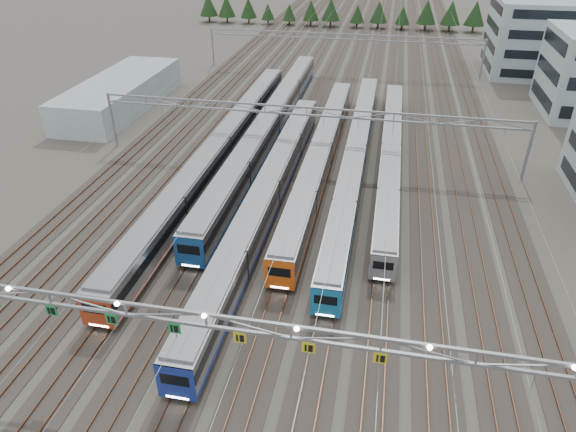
% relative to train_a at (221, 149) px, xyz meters
% --- Properties ---
extents(ground, '(400.00, 400.00, 0.00)m').
position_rel_train_a_xyz_m(ground, '(11.25, -37.48, -2.17)').
color(ground, '#47423A').
rests_on(ground, ground).
extents(track_bed, '(54.00, 260.00, 5.42)m').
position_rel_train_a_xyz_m(track_bed, '(11.25, 62.52, -0.68)').
color(track_bed, '#2D2823').
rests_on(track_bed, ground).
extents(train_a, '(2.94, 66.50, 3.84)m').
position_rel_train_a_xyz_m(train_a, '(0.00, 0.00, 0.00)').
color(train_a, black).
rests_on(train_a, ground).
extents(train_b, '(3.01, 67.59, 3.92)m').
position_rel_train_a_xyz_m(train_b, '(4.50, 9.72, 0.04)').
color(train_b, black).
rests_on(train_b, ground).
extents(train_c, '(2.85, 55.98, 3.72)m').
position_rel_train_a_xyz_m(train_c, '(9.00, -10.78, -0.06)').
color(train_c, black).
rests_on(train_c, ground).
extents(train_d, '(2.80, 53.18, 3.64)m').
position_rel_train_a_xyz_m(train_d, '(13.50, 1.01, -0.10)').
color(train_d, black).
rests_on(train_d, ground).
extents(train_e, '(2.65, 60.37, 3.44)m').
position_rel_train_a_xyz_m(train_e, '(18.00, 1.83, -0.20)').
color(train_e, black).
rests_on(train_e, ground).
extents(train_f, '(2.54, 51.78, 3.29)m').
position_rel_train_a_xyz_m(train_f, '(22.50, 3.37, -0.27)').
color(train_f, black).
rests_on(train_f, ground).
extents(gantry_near, '(56.36, 0.61, 8.08)m').
position_rel_train_a_xyz_m(gantry_near, '(11.20, -37.60, 4.92)').
color(gantry_near, gray).
rests_on(gantry_near, ground).
extents(gantry_mid, '(56.36, 0.36, 8.00)m').
position_rel_train_a_xyz_m(gantry_mid, '(11.25, 2.52, 4.22)').
color(gantry_mid, gray).
rests_on(gantry_mid, ground).
extents(gantry_far, '(56.36, 0.36, 8.00)m').
position_rel_train_a_xyz_m(gantry_far, '(11.25, 47.52, 4.22)').
color(gantry_far, gray).
rests_on(gantry_far, ground).
extents(depot_bldg_north, '(22.00, 18.00, 14.58)m').
position_rel_train_a_xyz_m(depot_bldg_north, '(52.10, 55.21, 5.12)').
color(depot_bldg_north, '#92A9AF').
rests_on(depot_bldg_north, ground).
extents(west_shed, '(10.00, 30.00, 5.00)m').
position_rel_train_a_xyz_m(west_shed, '(-23.74, 18.21, 0.33)').
color(west_shed, '#92A9AF').
rests_on(west_shed, ground).
extents(treeline, '(100.10, 5.60, 7.02)m').
position_rel_train_a_xyz_m(treeline, '(13.50, 94.23, 2.06)').
color(treeline, '#332114').
rests_on(treeline, ground).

